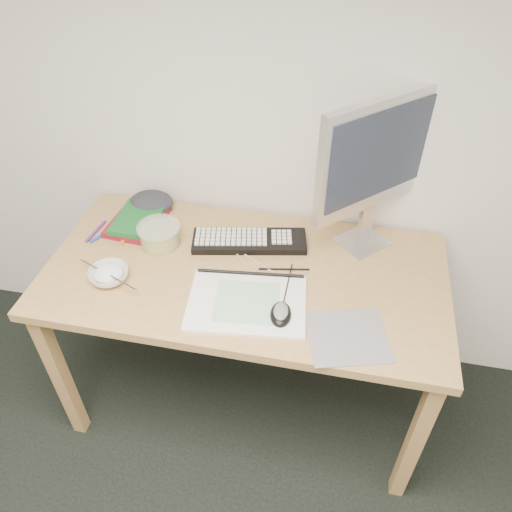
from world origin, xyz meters
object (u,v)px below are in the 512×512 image
(monitor, at_px, (377,159))
(rice_bowl, at_px, (109,275))
(keyboard, at_px, (249,241))
(desk, at_px, (245,288))
(sketchpad, at_px, (247,303))

(monitor, height_order, rice_bowl, monitor)
(rice_bowl, bearing_deg, monitor, 24.21)
(rice_bowl, bearing_deg, keyboard, 33.64)
(desk, xyz_separation_m, monitor, (0.40, 0.24, 0.44))
(desk, height_order, keyboard, keyboard)
(sketchpad, bearing_deg, desk, 98.57)
(keyboard, distance_m, monitor, 0.54)
(desk, bearing_deg, sketchpad, -74.83)
(desk, height_order, sketchpad, sketchpad)
(sketchpad, bearing_deg, monitor, 41.50)
(keyboard, xyz_separation_m, monitor, (0.41, 0.09, 0.34))
(monitor, xyz_separation_m, rice_bowl, (-0.84, -0.38, -0.33))
(monitor, bearing_deg, keyboard, 147.76)
(sketchpad, relative_size, keyboard, 0.91)
(sketchpad, xyz_separation_m, keyboard, (-0.06, 0.30, 0.01))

